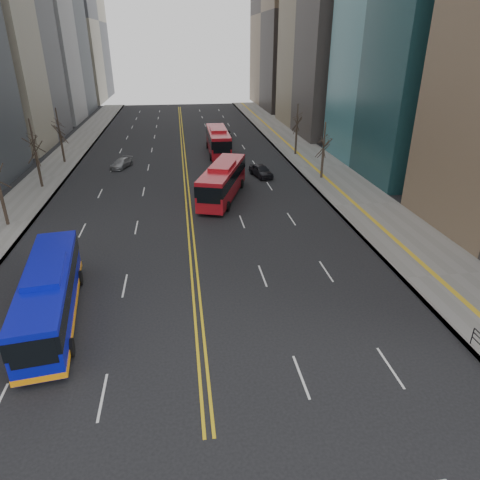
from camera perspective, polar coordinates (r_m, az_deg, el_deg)
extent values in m
cube|color=slate|center=(57.43, 10.66, 9.60)|extent=(7.00, 130.00, 0.15)
cube|color=slate|center=(56.84, -24.31, 7.66)|extent=(5.00, 130.00, 0.15)
cube|color=gold|center=(64.24, -7.71, 11.35)|extent=(0.15, 100.00, 0.01)
cube|color=gold|center=(64.25, -7.35, 11.37)|extent=(0.15, 100.00, 0.01)
cube|color=#A09781|center=(135.64, -22.45, 25.44)|extent=(18.00, 30.00, 40.00)
cube|color=brown|center=(114.55, 7.79, 27.79)|extent=(18.00, 30.00, 42.00)
cylinder|color=black|center=(26.31, 28.57, -11.16)|extent=(0.06, 0.06, 1.00)
cylinder|color=#33261F|center=(42.62, -28.97, 3.93)|extent=(0.28, 0.28, 3.60)
cylinder|color=#33261F|center=(52.51, -25.22, 8.42)|extent=(0.28, 0.28, 4.00)
cylinder|color=#33261F|center=(62.84, -22.59, 11.18)|extent=(0.28, 0.28, 3.80)
cylinder|color=#33261F|center=(51.96, 10.91, 9.89)|extent=(0.28, 0.28, 3.50)
cylinder|color=#33261F|center=(63.10, 7.48, 12.86)|extent=(0.28, 0.28, 3.75)
cube|color=#0B10A5|center=(26.95, -24.02, -6.55)|extent=(3.91, 11.86, 2.76)
cube|color=black|center=(26.69, -24.22, -5.54)|extent=(3.97, 11.89, 0.99)
cube|color=#0B10A5|center=(26.27, -24.57, -3.79)|extent=(2.45, 4.29, 0.40)
cube|color=orange|center=(27.54, -23.60, -8.65)|extent=(3.97, 11.89, 0.35)
cylinder|color=black|center=(24.81, -27.34, -13.60)|extent=(0.43, 1.03, 1.00)
cylinder|color=black|center=(24.33, -21.65, -13.22)|extent=(0.43, 1.03, 1.00)
cylinder|color=black|center=(30.97, -25.06, -5.21)|extent=(0.43, 1.03, 1.00)
cylinder|color=black|center=(30.58, -20.60, -4.76)|extent=(0.43, 1.03, 1.00)
cube|color=#A8111B|center=(44.34, -2.33, 7.87)|extent=(6.16, 11.71, 2.99)
cube|color=black|center=(44.17, -2.35, 8.58)|extent=(6.22, 11.75, 1.07)
cube|color=#A8111B|center=(43.90, -2.37, 9.86)|extent=(3.27, 4.48, 0.40)
cylinder|color=black|center=(41.70, -5.18, 4.72)|extent=(0.61, 1.04, 1.00)
cylinder|color=black|center=(41.10, -1.66, 4.50)|extent=(0.61, 1.04, 1.00)
cylinder|color=black|center=(48.44, -2.85, 7.68)|extent=(0.61, 1.04, 1.00)
cylinder|color=black|center=(47.91, 0.21, 7.52)|extent=(0.61, 1.04, 1.00)
cube|color=#A8111B|center=(63.18, -2.94, 13.05)|extent=(2.75, 11.73, 3.06)
cube|color=black|center=(63.07, -2.95, 13.57)|extent=(2.81, 11.75, 1.09)
cube|color=#A8111B|center=(62.87, -2.97, 14.50)|extent=(2.16, 4.12, 0.40)
cylinder|color=black|center=(59.75, -3.89, 10.98)|extent=(0.31, 1.00, 1.00)
cylinder|color=black|center=(59.97, -1.31, 11.08)|extent=(0.31, 1.00, 1.00)
cylinder|color=black|center=(67.04, -4.36, 12.50)|extent=(0.31, 1.00, 1.00)
cylinder|color=black|center=(67.24, -2.04, 12.59)|extent=(0.31, 1.00, 1.00)
imported|color=black|center=(52.24, 2.81, 9.23)|extent=(2.71, 4.58, 1.46)
imported|color=gray|center=(58.16, -15.54, 9.84)|extent=(2.99, 4.34, 1.17)
imported|color=black|center=(74.34, -2.00, 13.88)|extent=(2.29, 4.57, 1.24)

